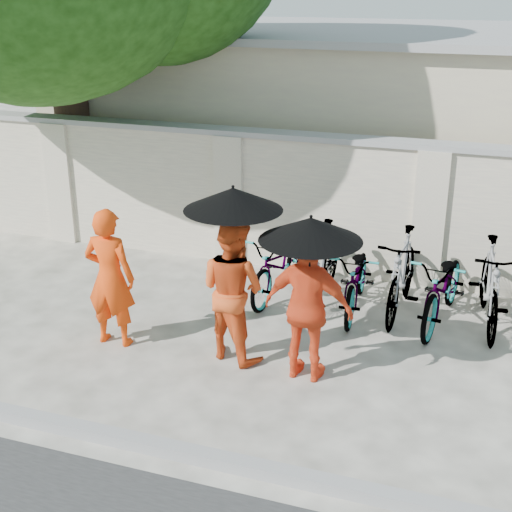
% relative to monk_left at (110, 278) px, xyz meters
% --- Properties ---
extents(ground, '(80.00, 80.00, 0.00)m').
position_rel_monk_left_xyz_m(ground, '(1.38, -0.10, -0.86)').
color(ground, beige).
extents(kerb, '(40.00, 0.16, 0.12)m').
position_rel_monk_left_xyz_m(kerb, '(1.38, -1.80, -0.80)').
color(kerb, gray).
rests_on(kerb, ground).
extents(compound_wall, '(20.00, 0.30, 2.00)m').
position_rel_monk_left_xyz_m(compound_wall, '(2.38, 3.10, 0.14)').
color(compound_wall, beige).
rests_on(compound_wall, ground).
extents(building_behind, '(14.00, 6.00, 3.20)m').
position_rel_monk_left_xyz_m(building_behind, '(3.38, 6.90, 0.74)').
color(building_behind, beige).
rests_on(building_behind, ground).
extents(monk_left, '(0.64, 0.43, 1.72)m').
position_rel_monk_left_xyz_m(monk_left, '(0.00, 0.00, 0.00)').
color(monk_left, '#F4410B').
rests_on(monk_left, ground).
extents(monk_center, '(1.00, 0.89, 1.70)m').
position_rel_monk_left_xyz_m(monk_center, '(1.49, 0.17, -0.01)').
color(monk_center, '#DA4D1B').
rests_on(monk_center, ground).
extents(parasol_center, '(1.09, 1.09, 1.12)m').
position_rel_monk_left_xyz_m(parasol_center, '(1.54, 0.09, 1.10)').
color(parasol_center, black).
rests_on(parasol_center, ground).
extents(monk_right, '(1.02, 0.49, 1.70)m').
position_rel_monk_left_xyz_m(monk_right, '(2.44, -0.02, -0.01)').
color(monk_right, '#E9471D').
rests_on(monk_right, ground).
extents(parasol_right, '(1.09, 1.09, 0.95)m').
position_rel_monk_left_xyz_m(parasol_right, '(2.46, -0.10, 0.92)').
color(parasol_right, black).
rests_on(parasol_right, ground).
extents(bike_0, '(0.82, 1.84, 0.93)m').
position_rel_monk_left_xyz_m(bike_0, '(1.51, 1.98, -0.39)').
color(bike_0, '#A2A2A2').
rests_on(bike_0, ground).
extents(bike_1, '(0.59, 1.82, 1.08)m').
position_rel_monk_left_xyz_m(bike_1, '(2.07, 2.00, -0.32)').
color(bike_1, '#A2A2A2').
rests_on(bike_1, ground).
extents(bike_2, '(0.73, 1.79, 0.92)m').
position_rel_monk_left_xyz_m(bike_2, '(2.62, 1.84, -0.40)').
color(bike_2, '#A2A2A2').
rests_on(bike_2, ground).
extents(bike_3, '(0.60, 1.88, 1.12)m').
position_rel_monk_left_xyz_m(bike_3, '(3.18, 1.98, -0.30)').
color(bike_3, '#A2A2A2').
rests_on(bike_3, ground).
extents(bike_4, '(0.90, 1.94, 0.98)m').
position_rel_monk_left_xyz_m(bike_4, '(3.74, 1.84, -0.37)').
color(bike_4, '#A2A2A2').
rests_on(bike_4, ground).
extents(bike_5, '(0.73, 1.90, 1.11)m').
position_rel_monk_left_xyz_m(bike_5, '(4.29, 1.96, -0.30)').
color(bike_5, '#A2A2A2').
rests_on(bike_5, ground).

